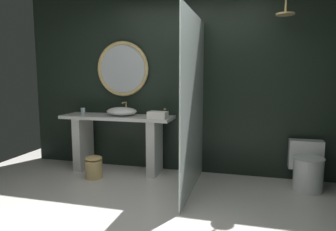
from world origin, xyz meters
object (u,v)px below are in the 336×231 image
Objects in this scene: tumbler_cup at (83,111)px; folded_hand_towel at (158,115)px; round_wall_mirror at (123,69)px; waste_bin at (94,167)px; soap_dispenser at (165,113)px; toilet at (307,167)px; vessel_sink at (122,111)px; rain_shower_head at (285,11)px.

tumbler_cup reaches higher than folded_hand_towel.
tumbler_cup is 0.12× the size of round_wall_mirror.
folded_hand_towel is (0.85, 0.25, 0.71)m from waste_bin.
tumbler_cup is 1.22m from folded_hand_towel.
waste_bin is 1.23× the size of folded_hand_towel.
folded_hand_towel reaches higher than waste_bin.
soap_dispenser is at bearing 71.02° from folded_hand_towel.
folded_hand_towel reaches higher than toilet.
vessel_sink is at bearing 2.76° from tumbler_cup.
tumbler_cup is at bearing 179.35° from rain_shower_head.
waste_bin is at bearing -172.94° from toilet.
round_wall_mirror is 3.18× the size of folded_hand_towel.
waste_bin is at bearing -155.70° from soap_dispenser.
waste_bin is 1.14m from folded_hand_towel.
soap_dispenser is at bearing 24.30° from waste_bin.
rain_shower_head is (2.23, -0.27, 0.67)m from round_wall_mirror.
tumbler_cup is 0.39× the size of folded_hand_towel.
vessel_sink is 0.62m from folded_hand_towel.
rain_shower_head is at bearing 178.99° from toilet.
toilet is 2.79m from waste_bin.
soap_dispenser is 0.49× the size of folded_hand_towel.
soap_dispenser is at bearing -16.16° from round_wall_mirror.
vessel_sink is 1.73× the size of folded_hand_towel.
vessel_sink reaches higher than waste_bin.
round_wall_mirror is (-0.71, 0.21, 0.62)m from soap_dispenser.
soap_dispenser is at bearing 177.99° from toilet.
round_wall_mirror is (0.55, 0.23, 0.62)m from tumbler_cup.
vessel_sink is 2.52m from rain_shower_head.
rain_shower_head reaches higher than waste_bin.
tumbler_cup is at bearing -177.24° from vessel_sink.
folded_hand_towel is at bearing -177.11° from toilet.
rain_shower_head is (2.78, -0.03, 1.29)m from tumbler_cup.
vessel_sink is 1.18× the size of rain_shower_head.
folded_hand_towel is (0.66, -0.37, -0.63)m from round_wall_mirror.
vessel_sink is 0.61m from tumbler_cup.
tumbler_cup is 0.86m from round_wall_mirror.
vessel_sink is 4.48× the size of tumbler_cup.
tumbler_cup is 1.26m from soap_dispenser.
toilet is (0.35, -0.01, -1.89)m from rain_shower_head.
waste_bin is at bearing -107.15° from round_wall_mirror.
round_wall_mirror reaches higher than toilet.
folded_hand_towel is (-1.57, -0.10, -1.29)m from rain_shower_head.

